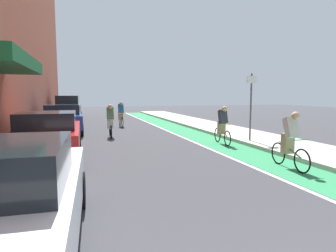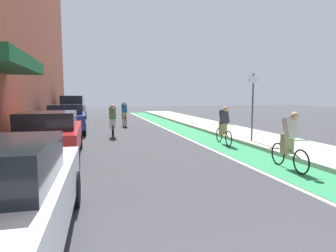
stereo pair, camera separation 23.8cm
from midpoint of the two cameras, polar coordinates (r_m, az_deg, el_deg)
The scene contains 12 objects.
ground_plane at distance 13.96m, azimuth -6.77°, elevation -2.31°, with size 74.67×74.67×0.00m, color #38383D.
bike_lane_paint at distance 16.69m, azimuth 3.87°, elevation -0.87°, with size 1.60×33.94×0.00m, color #2D8451.
lane_divider_stripe at distance 16.42m, azimuth 0.89°, elevation -0.98°, with size 0.12×33.94×0.00m, color white.
sidewalk_right at distance 17.51m, azimuth 10.64°, elevation -0.41°, with size 2.77×33.94×0.14m, color #A8A59E.
parked_sedan_red at distance 9.86m, azimuth -21.82°, elevation -1.66°, with size 1.94×4.43×1.53m.
parked_sedan_blue at distance 16.62m, azimuth -19.12°, elevation 1.49°, with size 2.15×4.55×1.53m.
parked_suv_gray at distance 23.67m, azimuth -17.98°, elevation 3.40°, with size 1.93×4.77×1.98m.
cyclist_lead at distance 8.66m, azimuth 23.58°, elevation -2.62°, with size 0.48×1.70×1.61m.
cyclist_mid at distance 12.20m, azimuth 11.52°, elevation 0.19°, with size 0.48×1.68×1.59m.
cyclist_trailing at distance 14.26m, azimuth -10.44°, elevation 1.24°, with size 0.48×1.70×1.61m.
cyclist_far at distance 18.93m, azimuth -8.27°, elevation 2.38°, with size 0.48×1.73×1.62m.
street_sign_post at distance 12.50m, azimuth 16.94°, elevation 4.72°, with size 0.44×0.07×2.79m.
Camera 2 is at (-1.87, -0.72, 2.06)m, focal length 30.85 mm.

